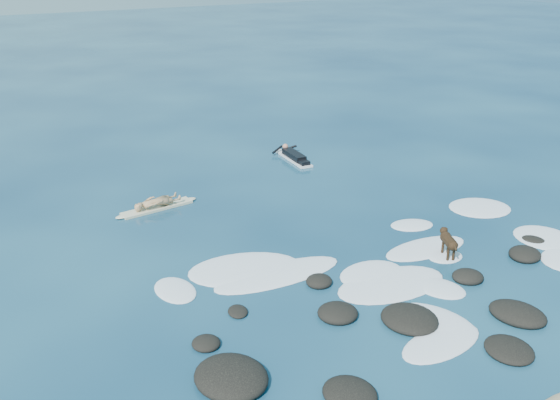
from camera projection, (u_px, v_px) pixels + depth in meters
ground at (371, 272)px, 17.50m from camera, size 160.00×160.00×0.00m
reef_rocks at (391, 327)px, 14.80m from camera, size 12.82×5.83×0.48m
breaking_foam at (398, 266)px, 17.79m from camera, size 13.27×7.49×0.12m
standing_surfer_rig at (156, 191)px, 21.42m from camera, size 3.07×0.85×1.74m
paddling_surfer_rig at (294, 156)px, 26.61m from camera, size 1.22×2.74×0.47m
dog at (448, 240)px, 18.14m from camera, size 0.65×1.21×0.81m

